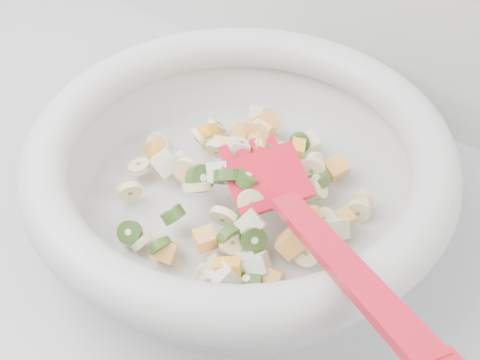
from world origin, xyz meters
The scene contains 1 object.
mixing_bowl centered at (0.04, 1.48, 0.96)m, with size 0.48×0.41×0.16m.
Camera 1 is at (0.30, 1.13, 1.37)m, focal length 45.00 mm.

